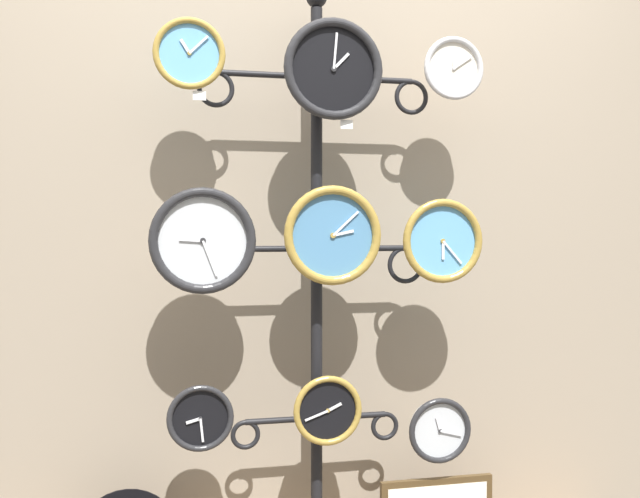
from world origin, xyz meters
name	(u,v)px	position (x,y,z in m)	size (l,w,h in m)	color
shop_wall	(306,165)	(0.00, 0.57, 1.40)	(4.40, 0.04, 2.80)	gray
display_stand	(317,376)	(0.00, 0.41, 0.69)	(0.78, 0.39, 1.97)	black
clock_top_left	(189,54)	(-0.42, 0.33, 1.71)	(0.22, 0.04, 0.22)	#60A8DB
clock_top_center	(333,69)	(0.03, 0.30, 1.68)	(0.32, 0.04, 0.32)	black
clock_top_right	(453,69)	(0.45, 0.34, 1.71)	(0.21, 0.04, 0.21)	silver
clock_middle_left	(203,241)	(-0.38, 0.31, 1.14)	(0.33, 0.04, 0.33)	silver
clock_middle_center	(333,235)	(0.03, 0.32, 1.15)	(0.32, 0.04, 0.32)	#4C84B2
clock_middle_right	(442,241)	(0.40, 0.30, 1.14)	(0.28, 0.04, 0.28)	#60A8DB
clock_bottom_left	(200,418)	(-0.39, 0.32, 0.59)	(0.21, 0.04, 0.21)	black
clock_bottom_center	(327,410)	(0.01, 0.31, 0.59)	(0.22, 0.04, 0.22)	black
clock_bottom_right	(439,430)	(0.39, 0.31, 0.51)	(0.22, 0.04, 0.22)	silver
price_tag_upper	(199,96)	(-0.39, 0.33, 1.58)	(0.04, 0.00, 0.03)	white
price_tag_mid	(347,124)	(0.07, 0.30, 1.51)	(0.04, 0.00, 0.03)	white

